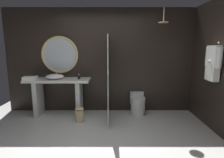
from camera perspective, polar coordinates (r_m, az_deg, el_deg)
The scene contains 14 objects.
ground_plane at distance 3.28m, azimuth -4.98°, elevation -20.63°, with size 5.76×5.76×0.00m, color silver.
back_wall_panel at distance 4.73m, azimuth -3.18°, elevation 5.59°, with size 4.80×0.10×2.60m, color black.
side_wall_right at distance 4.14m, azimuth 30.29°, elevation 3.56°, with size 0.10×2.47×2.60m, color black.
vanity_counter at distance 4.68m, azimuth -16.05°, elevation -3.68°, with size 1.53×0.55×0.90m.
vessel_sink at distance 4.60m, azimuth -17.17°, elevation 0.74°, with size 0.43×0.35×0.18m.
tumbler_cup at distance 4.75m, azimuth -22.12°, elevation 0.48°, with size 0.07×0.07×0.08m, color silver.
soap_dispenser at distance 4.45m, azimuth -10.05°, elevation 0.64°, with size 0.07×0.07×0.12m.
round_wall_mirror at distance 4.80m, azimuth -15.72°, elevation 7.23°, with size 0.93×0.06×0.93m.
shower_glass_panel at distance 4.16m, azimuth -0.94°, elevation 0.13°, with size 0.02×1.12×1.90m, color silver.
rain_shower_head at distance 4.35m, azimuth 15.81°, elevation 16.84°, with size 0.22×0.22×0.33m.
hanging_bathrobe at distance 4.03m, azimuth 28.97°, elevation 4.72°, with size 0.20×0.48×0.74m.
toilet at distance 4.68m, azimuth 8.05°, elevation -7.62°, with size 0.37×0.53×0.52m.
waste_bin at distance 4.26m, azimuth -9.88°, elevation -10.73°, with size 0.19×0.19×0.33m.
folded_hand_towel at distance 4.66m, azimuth -24.05°, elevation 0.17°, with size 0.28×0.19×0.08m, color white.
Camera 1 is at (0.27, -2.80, 1.68)m, focal length 29.54 mm.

